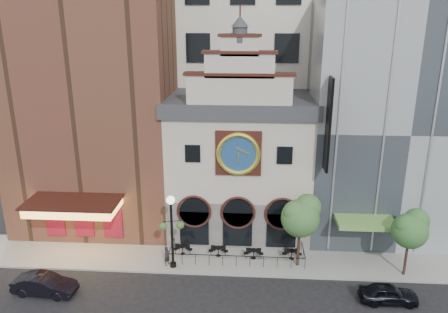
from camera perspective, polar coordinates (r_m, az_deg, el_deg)
ground at (r=34.20m, az=1.52°, el=-15.40°), size 120.00×120.00×0.00m
sidewalk at (r=36.28m, az=1.68°, el=-13.13°), size 44.00×5.00×0.15m
clock_building at (r=38.36m, az=2.06°, el=-0.47°), size 12.60×8.78×18.65m
theater_building at (r=41.45m, az=-16.23°, el=8.64°), size 14.00×15.60×25.00m
retail_building at (r=41.30m, az=20.60°, el=4.69°), size 14.00×14.40×20.00m
office_tower at (r=48.60m, az=2.71°, el=19.33°), size 20.00×16.00×40.00m
cafe_railing at (r=36.01m, az=1.69°, el=-12.42°), size 10.60×2.60×0.90m
bistro_0 at (r=36.60m, az=-5.42°, el=-11.93°), size 1.58×0.68×0.90m
bistro_1 at (r=36.21m, az=-0.75°, el=-12.20°), size 1.58×0.68×0.90m
bistro_2 at (r=35.94m, az=3.88°, el=-12.49°), size 1.58×0.68×0.90m
bistro_3 at (r=36.22m, az=8.85°, el=-12.42°), size 1.58×0.68×0.90m
car_right at (r=33.23m, az=20.69°, el=-16.42°), size 3.95×1.63×1.34m
car_left at (r=34.43m, az=-22.40°, el=-15.21°), size 4.58×1.93×1.47m
pedestrian at (r=35.17m, az=-7.46°, el=-12.74°), size 0.59×0.68×1.58m
lamppost at (r=33.51m, az=-6.86°, el=-8.73°), size 1.87×0.90×5.95m
tree_left at (r=33.73m, az=10.02°, el=-7.55°), size 3.03×2.92×5.84m
tree_right at (r=35.06m, az=23.19°, el=-8.58°), size 2.73×2.63×5.25m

